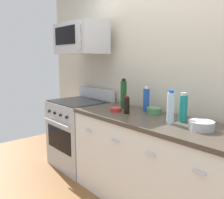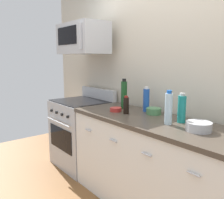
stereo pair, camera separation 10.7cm
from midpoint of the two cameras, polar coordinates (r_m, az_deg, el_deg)
name	(u,v)px [view 1 (the left image)]	position (r m, az deg, el deg)	size (l,w,h in m)	color
back_wall	(181,72)	(2.57, 15.08, 6.31)	(4.95, 0.10, 2.70)	beige
counter_unit	(154,164)	(2.46, 8.64, -15.06)	(1.86, 0.66, 0.92)	white
range_oven	(80,133)	(3.39, -8.61, -7.90)	(0.76, 0.69, 1.07)	#B7BABF
microwave	(80,39)	(3.27, -8.51, 14.20)	(0.74, 0.44, 0.40)	#B7BABF
bottle_water_clear	(171,108)	(2.14, 12.46, -1.96)	(0.07, 0.07, 0.30)	silver
bottle_wine_green	(124,94)	(2.76, 1.68, 1.26)	(0.07, 0.07, 0.34)	#19471E
bottle_sparkling_teal	(183,108)	(2.24, 15.35, -1.98)	(0.07, 0.07, 0.27)	#197F7A
bottle_soy_sauce_dark	(127,105)	(2.49, 2.32, -1.37)	(0.06, 0.06, 0.19)	black
bottle_soda_blue	(146,100)	(2.61, 7.04, -0.04)	(0.07, 0.07, 0.27)	#1E4CA5
bowl_steel_prep	(201,125)	(2.04, 19.10, -5.85)	(0.20, 0.20, 0.07)	#B2B5BA
bowl_red_small	(116,109)	(2.61, -0.23, -2.36)	(0.13, 0.13, 0.04)	#B72D28
bowl_green_glaze	(154,111)	(2.52, 8.85, -2.63)	(0.16, 0.16, 0.07)	#477A4C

